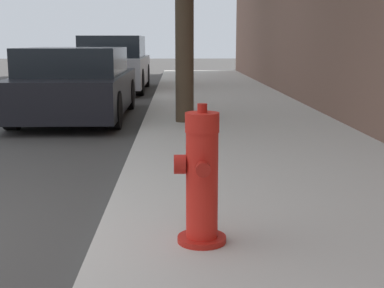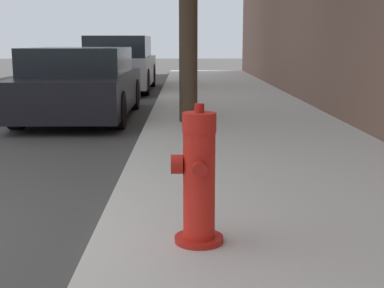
{
  "view_description": "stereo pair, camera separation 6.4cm",
  "coord_description": "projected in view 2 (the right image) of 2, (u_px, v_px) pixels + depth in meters",
  "views": [
    {
      "loc": [
        2.34,
        -3.11,
        1.35
      ],
      "look_at": [
        2.46,
        1.24,
        0.52
      ],
      "focal_mm": 50.0,
      "sensor_mm": 36.0,
      "label": 1
    },
    {
      "loc": [
        2.4,
        -3.11,
        1.35
      ],
      "look_at": [
        2.46,
        1.24,
        0.52
      ],
      "focal_mm": 50.0,
      "sensor_mm": 36.0,
      "label": 2
    }
  ],
  "objects": [
    {
      "name": "sidewalk_slab",
      "position": [
        336.0,
        253.0,
        3.31
      ],
      "size": [
        3.07,
        40.0,
        0.13
      ],
      "color": "beige",
      "rests_on": "ground_plane"
    },
    {
      "name": "fire_hydrant",
      "position": [
        198.0,
        180.0,
        3.25
      ],
      "size": [
        0.32,
        0.32,
        0.86
      ],
      "color": "red",
      "rests_on": "sidewalk_slab"
    },
    {
      "name": "parked_car_near",
      "position": [
        81.0,
        84.0,
        9.44
      ],
      "size": [
        1.78,
        4.06,
        1.25
      ],
      "color": "black",
      "rests_on": "ground_plane"
    },
    {
      "name": "parked_car_mid",
      "position": [
        120.0,
        65.0,
        14.7
      ],
      "size": [
        1.75,
        4.36,
        1.49
      ],
      "color": "#B7B7BC",
      "rests_on": "ground_plane"
    }
  ]
}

